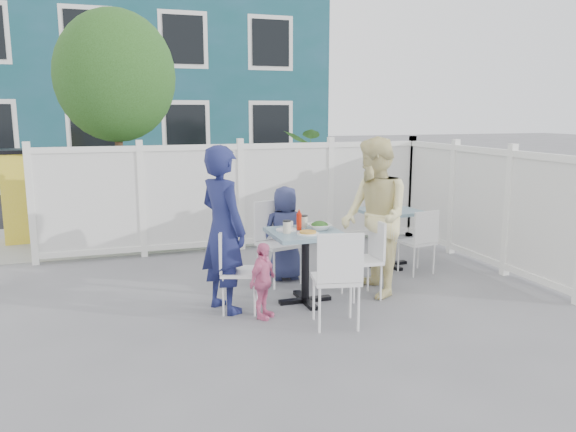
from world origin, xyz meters
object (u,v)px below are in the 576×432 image
object	(u,v)px
main_table	(305,248)
chair_near	(338,272)
chair_left	(233,264)
chair_back	(275,235)
toddler	(263,281)
boy	(285,233)
utility_cabinet	(29,197)
man	(223,229)
spare_table	(389,223)
woman	(374,217)
chair_right	(368,253)

from	to	relation	value
main_table	chair_near	bearing A→B (deg)	-87.66
chair_left	chair_back	distance (m)	1.13
toddler	boy	bearing A→B (deg)	17.54
utility_cabinet	man	world-z (taller)	man
spare_table	man	xyz separation A→B (m)	(-2.47, -1.01, 0.27)
toddler	woman	bearing A→B (deg)	-31.28
chair_back	toddler	size ratio (longest dim) A/B	1.27
woman	toddler	size ratio (longest dim) A/B	2.30
chair_back	chair_near	distance (m)	1.67
chair_right	man	distance (m)	1.67
chair_near	boy	distance (m)	1.72
chair_back	man	distance (m)	1.18
chair_back	boy	xyz separation A→B (m)	(0.14, 0.06, 0.01)
spare_table	man	distance (m)	2.68
chair_right	chair_left	bearing A→B (deg)	90.66
chair_back	man	xyz separation A→B (m)	(-0.81, -0.81, 0.29)
utility_cabinet	woman	bearing A→B (deg)	-51.67
chair_back	woman	world-z (taller)	woman
utility_cabinet	chair_back	distance (m)	4.59
chair_left	man	xyz separation A→B (m)	(-0.08, 0.06, 0.36)
spare_table	chair_left	world-z (taller)	chair_left
man	chair_right	bearing A→B (deg)	-116.49
chair_left	chair_right	bearing A→B (deg)	107.40
chair_right	toddler	bearing A→B (deg)	103.81
spare_table	chair_near	distance (m)	2.42
chair_right	chair_near	distance (m)	1.05
chair_right	boy	xyz separation A→B (m)	(-0.67, 0.94, 0.08)
spare_table	chair_right	world-z (taller)	chair_right
main_table	chair_right	xyz separation A→B (m)	(0.73, -0.04, -0.11)
boy	woman	bearing A→B (deg)	135.98
man	toddler	size ratio (longest dim) A/B	2.22
main_table	chair_back	size ratio (longest dim) A/B	0.80
chair_right	chair_near	xyz separation A→B (m)	(-0.70, -0.78, 0.05)
main_table	utility_cabinet	bearing A→B (deg)	127.44
utility_cabinet	chair_right	size ratio (longest dim) A/B	1.63
man	woman	distance (m)	1.73
toddler	main_table	bearing A→B (deg)	-15.62
chair_left	boy	size ratio (longest dim) A/B	0.74
chair_left	chair_near	size ratio (longest dim) A/B	0.90
utility_cabinet	man	size ratio (longest dim) A/B	0.82
chair_back	toddler	bearing A→B (deg)	51.59
woman	boy	world-z (taller)	woman
chair_back	man	bearing A→B (deg)	29.12
utility_cabinet	chair_near	distance (m)	5.98
spare_table	utility_cabinet	bearing A→B (deg)	146.65
spare_table	chair_left	distance (m)	2.62
toddler	spare_table	bearing A→B (deg)	-12.66
main_table	chair_back	bearing A→B (deg)	95.74
utility_cabinet	chair_near	xyz separation A→B (m)	(3.25, -5.02, -0.15)
chair_left	man	distance (m)	0.38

